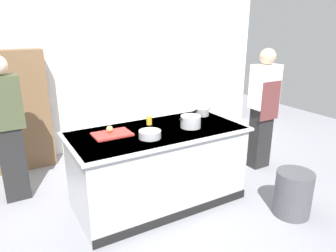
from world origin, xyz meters
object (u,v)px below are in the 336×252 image
Objects in this scene: stock_pot at (191,122)px; sauce_pan at (202,112)px; bookshelf at (7,113)px; trash_bin at (293,193)px; juice_cup at (149,120)px; person_chef at (263,107)px; mixing_bowl at (150,134)px; person_guest at (7,127)px; onion at (110,129)px.

stock_pot is 1.26× the size of sauce_pan.
sauce_pan is at bearing -35.99° from bookshelf.
trash_bin is (0.39, -1.20, -0.69)m from sauce_pan.
juice_cup is 0.06× the size of person_chef.
mixing_bowl is (-0.56, -0.08, -0.03)m from stock_pot.
person_guest is (-1.46, 0.70, -0.04)m from juice_cup.
bookshelf is (-1.41, 1.57, -0.10)m from juice_cup.
trash_bin is (1.35, -0.80, -0.68)m from mixing_bowl.
mixing_bowl is at bearing 98.60° from person_chef.
person_chef is (1.74, -0.12, -0.04)m from juice_cup.
sauce_pan is at bearing 91.90° from person_guest.
person_chef reaches higher than onion.
person_chef is at bearing -3.83° from juice_cup.
person_guest reaches higher than bookshelf.
juice_cup is at bearing -48.09° from bookshelf.
sauce_pan reaches higher than mixing_bowl.
bookshelf is (-3.15, 1.69, -0.06)m from person_chef.
sauce_pan is 2.69m from bookshelf.
mixing_bowl is 1.71m from trash_bin.
bookshelf is (-1.77, 1.90, -0.12)m from stock_pot.
person_guest is at bearing 154.44° from juice_cup.
person_guest is at bearing 138.91° from mixing_bowl.
stock_pot is at bearing -41.89° from juice_cup.
person_guest is at bearing -93.36° from bookshelf.
mixing_bowl is at bearing 68.42° from person_guest.
trash_bin is (0.78, -0.88, -0.71)m from stock_pot.
bookshelf is at bearing 121.58° from mixing_bowl.
stock_pot is at bearing -46.92° from bookshelf.
sauce_pan is at bearing 3.22° from onion.
person_guest reaches higher than trash_bin.
sauce_pan is (1.28, 0.07, -0.01)m from onion.
stock_pot is 1.28× the size of mixing_bowl.
mixing_bowl is 1.96m from person_chef.
bookshelf reaches higher than mixing_bowl.
person_chef is at bearing -0.97° from onion.
sauce_pan is at bearing 107.85° from trash_bin.
person_guest is at bearing 140.59° from onion.
person_guest is (-1.26, 1.10, -0.03)m from mixing_bowl.
stock_pot is 0.49m from juice_cup.
stock_pot is at bearing -141.07° from sauce_pan.
person_guest is at bearing 143.84° from trash_bin.
person_chef reaches higher than mixing_bowl.
onion is 0.04× the size of bookshelf.
mixing_bowl is at bearing 149.11° from trash_bin.
stock_pot is 0.17× the size of person_chef.
person_guest reaches higher than sauce_pan.
person_guest reaches higher than onion.
juice_cup reaches higher than onion.
person_guest is (-1.83, 1.03, -0.06)m from stock_pot.
bookshelf reaches higher than juice_cup.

